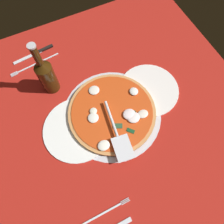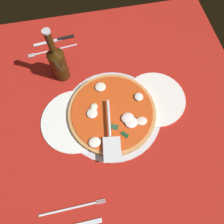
% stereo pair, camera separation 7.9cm
% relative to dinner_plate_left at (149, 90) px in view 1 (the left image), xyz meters
% --- Properties ---
extents(ground_plane, '(1.13, 1.13, 0.01)m').
position_rel_dinner_plate_left_xyz_m(ground_plane, '(0.20, 0.04, -0.01)').
color(ground_plane, '#A51D15').
extents(pizza_pan, '(0.38, 0.38, 0.01)m').
position_rel_dinner_plate_left_xyz_m(pizza_pan, '(0.18, 0.03, -0.00)').
color(pizza_pan, silver).
rests_on(pizza_pan, ground_plane).
extents(dinner_plate_left, '(0.24, 0.24, 0.01)m').
position_rel_dinner_plate_left_xyz_m(dinner_plate_left, '(0.00, 0.00, 0.00)').
color(dinner_plate_left, white).
rests_on(dinner_plate_left, ground_plane).
extents(dinner_plate_right, '(0.25, 0.25, 0.01)m').
position_rel_dinner_plate_left_xyz_m(dinner_plate_right, '(0.32, 0.03, 0.00)').
color(dinner_plate_right, white).
rests_on(dinner_plate_right, ground_plane).
extents(pizza, '(0.33, 0.33, 0.03)m').
position_rel_dinner_plate_left_xyz_m(pizza, '(0.18, 0.03, 0.01)').
color(pizza, '#CD894B').
rests_on(pizza, pizza_pan).
extents(pizza_server, '(0.07, 0.23, 0.01)m').
position_rel_dinner_plate_left_xyz_m(pizza_server, '(0.20, 0.12, 0.04)').
color(pizza_server, silver).
rests_on(pizza_server, pizza).
extents(place_setting_near, '(0.22, 0.13, 0.01)m').
position_rel_dinner_plate_left_xyz_m(place_setting_near, '(0.36, -0.35, -0.00)').
color(place_setting_near, white).
rests_on(place_setting_near, ground_plane).
extents(beer_bottle, '(0.06, 0.06, 0.25)m').
position_rel_dinner_plate_left_xyz_m(beer_bottle, '(0.35, -0.18, 0.09)').
color(beer_bottle, '#341F08').
rests_on(beer_bottle, ground_plane).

